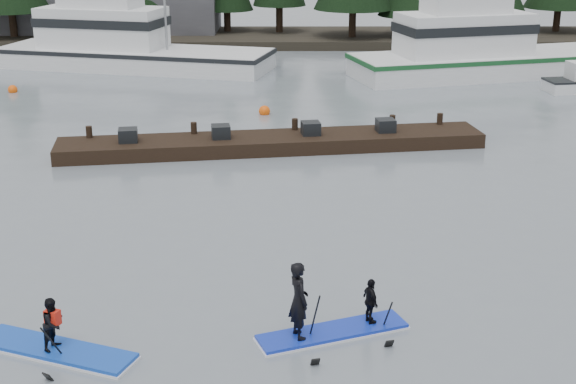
{
  "coord_description": "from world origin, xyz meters",
  "views": [
    {
      "loc": [
        -0.09,
        -15.8,
        8.66
      ],
      "look_at": [
        0.0,
        6.0,
        1.1
      ],
      "focal_mm": 50.0,
      "sensor_mm": 36.0,
      "label": 1
    }
  ],
  "objects_px": {
    "floating_dock": "(273,143)",
    "paddleboard_solo": "(55,339)",
    "fishing_boat_large": "(127,56)",
    "fishing_boat_medium": "(485,63)",
    "paddleboard_duo": "(323,311)"
  },
  "relations": [
    {
      "from": "paddleboard_solo",
      "to": "fishing_boat_large",
      "type": "bearing_deg",
      "value": 119.26
    },
    {
      "from": "fishing_boat_medium",
      "to": "paddleboard_duo",
      "type": "distance_m",
      "value": 31.64
    },
    {
      "from": "fishing_boat_large",
      "to": "paddleboard_duo",
      "type": "relative_size",
      "value": 4.93
    },
    {
      "from": "fishing_boat_large",
      "to": "floating_dock",
      "type": "height_order",
      "value": "fishing_boat_large"
    },
    {
      "from": "fishing_boat_large",
      "to": "paddleboard_duo",
      "type": "height_order",
      "value": "fishing_boat_large"
    },
    {
      "from": "fishing_boat_large",
      "to": "floating_dock",
      "type": "xyz_separation_m",
      "value": [
        8.94,
        -17.65,
        -0.42
      ]
    },
    {
      "from": "fishing_boat_large",
      "to": "floating_dock",
      "type": "distance_m",
      "value": 19.79
    },
    {
      "from": "fishing_boat_medium",
      "to": "paddleboard_solo",
      "type": "xyz_separation_m",
      "value": [
        -16.14,
        -30.51,
        -0.34
      ]
    },
    {
      "from": "floating_dock",
      "to": "paddleboard_solo",
      "type": "xyz_separation_m",
      "value": [
        -4.31,
        -15.3,
        0.06
      ]
    },
    {
      "from": "fishing_boat_large",
      "to": "paddleboard_duo",
      "type": "distance_m",
      "value": 33.87
    },
    {
      "from": "fishing_boat_large",
      "to": "paddleboard_solo",
      "type": "height_order",
      "value": "fishing_boat_large"
    },
    {
      "from": "fishing_boat_medium",
      "to": "floating_dock",
      "type": "distance_m",
      "value": 19.27
    },
    {
      "from": "paddleboard_duo",
      "to": "floating_dock",
      "type": "bearing_deg",
      "value": 74.26
    },
    {
      "from": "fishing_boat_large",
      "to": "floating_dock",
      "type": "bearing_deg",
      "value": -48.74
    },
    {
      "from": "fishing_boat_large",
      "to": "paddleboard_solo",
      "type": "bearing_deg",
      "value": -67.61
    }
  ]
}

